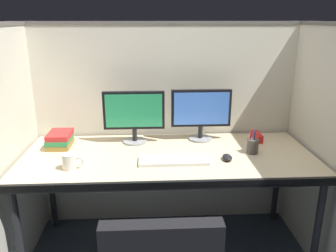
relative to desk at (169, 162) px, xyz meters
The scene contains 12 objects.
cubicle_partition_rear 0.47m from the desk, 90.00° to the left, with size 2.21×0.06×1.57m.
cubicle_partition_left 1.00m from the desk, behind, with size 0.06×1.41×1.57m.
cubicle_partition_right 1.00m from the desk, ahead, with size 0.06×1.41×1.57m.
desk is the anchor object (origin of this frame).
monitor_left 0.43m from the desk, 132.36° to the left, with size 0.43×0.17×0.37m.
monitor_right 0.46m from the desk, 48.86° to the left, with size 0.43×0.17×0.37m.
keyboard_main 0.13m from the desk, 77.59° to the right, with size 0.43×0.15×0.02m, color silver.
computer_mouse 0.38m from the desk, 14.93° to the right, with size 0.06×0.10×0.04m.
book_stack 0.78m from the desk, 165.12° to the left, with size 0.15×0.22×0.10m.
pen_cup 0.57m from the desk, ahead, with size 0.08×0.08×0.16m.
coffee_mug 0.63m from the desk, 163.19° to the right, with size 0.13×0.08×0.09m.
red_stapler 0.71m from the desk, 20.40° to the left, with size 0.04×0.15×0.06m, color red.
Camera 1 is at (-0.11, -1.75, 1.59)m, focal length 36.10 mm.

